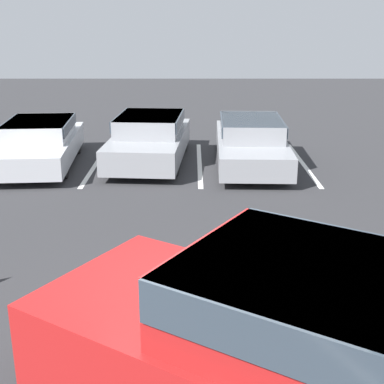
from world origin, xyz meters
name	(u,v)px	position (x,y,z in m)	size (l,w,h in m)	color
stall_stripe_b	(96,163)	(-2.79, 9.28, 0.00)	(0.12, 4.50, 0.01)	white
stall_stripe_c	(200,163)	(0.02, 9.28, 0.00)	(0.12, 4.50, 0.01)	white
stall_stripe_d	(303,163)	(2.82, 9.28, 0.00)	(0.12, 4.50, 0.01)	white
pickup_truck	(333,374)	(1.01, -0.89, 0.91)	(5.94, 4.80, 1.86)	#A51919
parked_sedan_a	(40,142)	(-4.22, 9.13, 0.64)	(2.11, 4.51, 1.20)	#B7BABF
parked_sedan_b	(150,137)	(-1.33, 9.50, 0.68)	(2.16, 4.53, 1.28)	gray
parked_sedan_c	(251,140)	(1.38, 9.23, 0.66)	(1.91, 4.75, 1.22)	gray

